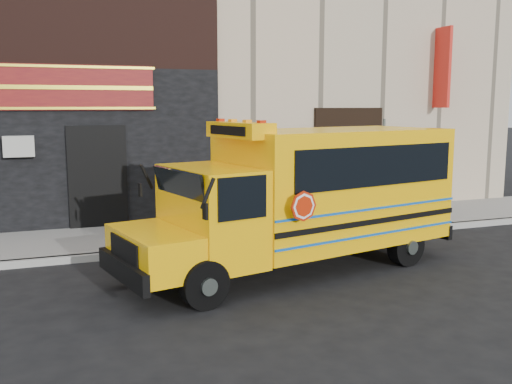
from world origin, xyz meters
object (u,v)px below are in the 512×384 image
object	(u,v)px
school_bus	(309,193)
sign_pole	(383,172)
cyclist	(177,229)
bicycle	(178,249)

from	to	relation	value
school_bus	sign_pole	xyz separation A→B (m)	(2.93, 1.95, 0.10)
school_bus	cyclist	xyz separation A→B (m)	(-2.58, 0.32, -0.59)
sign_pole	cyclist	world-z (taller)	sign_pole
school_bus	bicycle	bearing A→B (deg)	172.64
sign_pole	cyclist	xyz separation A→B (m)	(-5.51, -1.63, -0.68)
sign_pole	school_bus	bearing A→B (deg)	-146.40
bicycle	cyclist	world-z (taller)	cyclist
school_bus	sign_pole	bearing A→B (deg)	33.60
school_bus	bicycle	xyz separation A→B (m)	(-2.55, 0.33, -0.98)
school_bus	cyclist	world-z (taller)	school_bus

